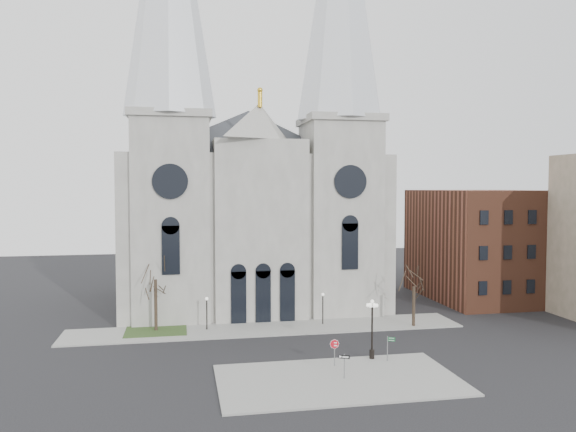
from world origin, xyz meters
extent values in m
plane|color=black|center=(0.00, 0.00, 0.00)|extent=(160.00, 160.00, 0.00)
cube|color=gray|center=(3.00, -5.00, 0.07)|extent=(18.00, 10.00, 0.14)
cube|color=gray|center=(0.00, 11.00, 0.07)|extent=(40.00, 6.00, 0.14)
cube|color=#2A411C|center=(-11.00, 12.00, 0.09)|extent=(6.00, 5.00, 0.18)
cube|color=gray|center=(0.00, 26.00, 9.00)|extent=(30.00, 24.00, 18.00)
pyramid|color=#2D3035|center=(0.00, 26.00, 24.00)|extent=(33.00, 26.40, 6.00)
cube|color=gray|center=(-9.50, 17.50, 11.00)|extent=(8.00, 8.00, 22.00)
cylinder|color=black|center=(-9.50, 13.45, 15.00)|extent=(3.60, 0.30, 3.60)
cube|color=gray|center=(9.50, 17.50, 11.00)|extent=(8.00, 8.00, 22.00)
cylinder|color=black|center=(9.50, 13.45, 15.00)|extent=(3.60, 0.30, 3.60)
cube|color=gray|center=(0.00, 16.00, 9.75)|extent=(10.00, 5.00, 19.50)
pyramid|color=gray|center=(0.00, 16.00, 21.50)|extent=(11.00, 5.00, 4.00)
cube|color=brown|center=(30.00, 22.00, 7.00)|extent=(14.00, 18.00, 14.00)
cylinder|color=#2C2319|center=(-11.00, 12.00, 2.62)|extent=(0.32, 0.32, 5.25)
cylinder|color=#2C2319|center=(15.00, 9.00, 2.10)|extent=(0.32, 0.32, 4.20)
cylinder|color=black|center=(-6.00, 11.50, 1.64)|extent=(0.12, 0.12, 3.00)
sphere|color=white|center=(-6.00, 11.50, 3.24)|extent=(0.32, 0.32, 0.32)
cylinder|color=black|center=(6.00, 11.50, 1.64)|extent=(0.12, 0.12, 3.00)
sphere|color=white|center=(6.00, 11.50, 3.24)|extent=(0.32, 0.32, 0.32)
cylinder|color=slate|center=(3.53, -1.96, 1.18)|extent=(0.08, 0.08, 2.07)
cylinder|color=#B30B19|center=(3.53, -1.96, 1.90)|extent=(0.68, 0.32, 0.72)
cylinder|color=white|center=(3.53, -1.96, 1.90)|extent=(0.72, 0.32, 0.78)
cube|color=white|center=(3.53, -1.96, 2.02)|extent=(0.37, 0.17, 0.09)
cube|color=white|center=(3.53, -1.96, 1.78)|extent=(0.42, 0.19, 0.09)
cylinder|color=black|center=(7.10, -0.74, 2.33)|extent=(0.15, 0.15, 4.38)
cylinder|color=black|center=(7.10, -0.74, 0.52)|extent=(0.42, 0.42, 0.76)
sphere|color=white|center=(7.10, -0.74, 4.95)|extent=(0.30, 0.30, 0.30)
cylinder|color=slate|center=(3.45, -4.99, 1.07)|extent=(0.08, 0.08, 1.86)
cube|color=black|center=(3.45, -4.99, 1.78)|extent=(0.77, 0.35, 0.27)
cylinder|color=slate|center=(8.13, -1.60, 1.17)|extent=(0.08, 0.08, 2.06)
cube|color=#0C5A27|center=(8.43, -1.73, 2.06)|extent=(0.55, 0.26, 0.14)
cube|color=#0C5A27|center=(8.43, -1.73, 1.88)|extent=(0.55, 0.26, 0.14)
camera|label=1|loc=(-8.38, -44.68, 14.46)|focal=35.00mm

